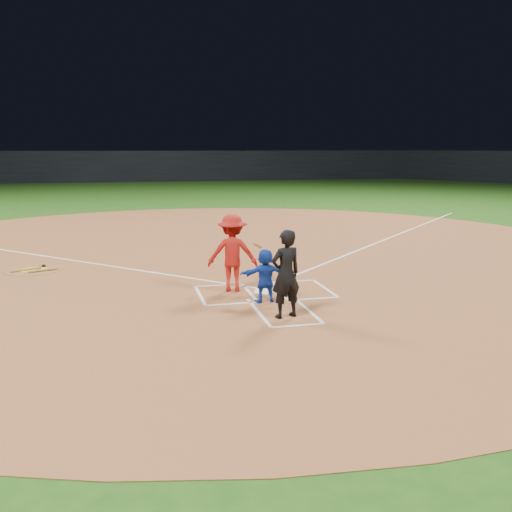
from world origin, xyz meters
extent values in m
plane|color=#1C4812|center=(0.00, 0.00, 0.00)|extent=(120.00, 120.00, 0.00)
cylinder|color=brown|center=(0.00, 6.00, 0.01)|extent=(28.00, 28.00, 0.01)
cube|color=black|center=(0.00, 48.00, 1.60)|extent=(80.00, 1.20, 3.20)
cylinder|color=white|center=(0.00, 0.00, 0.02)|extent=(0.60, 0.60, 0.02)
cylinder|color=brown|center=(-5.93, 4.01, 0.02)|extent=(1.70, 1.70, 0.01)
cylinder|color=yellow|center=(-5.93, 4.01, 0.02)|extent=(0.80, 0.80, 0.00)
cylinder|color=#8F5D34|center=(-5.78, 4.26, 0.05)|extent=(0.13, 0.84, 0.06)
cylinder|color=olive|center=(-6.13, 3.91, 0.05)|extent=(0.77, 0.45, 0.06)
cylinder|color=#AA703E|center=(-5.63, 3.71, 0.05)|extent=(0.79, 0.40, 0.06)
torus|color=black|center=(-5.73, 4.41, 0.05)|extent=(0.19, 0.19, 0.05)
imported|color=#153AB2|center=(-0.20, -0.92, 0.64)|extent=(1.17, 0.41, 1.25)
imported|color=black|center=(-0.08, -2.18, 0.94)|extent=(0.77, 0.61, 1.86)
cube|color=white|center=(-0.98, 0.92, 0.01)|extent=(1.22, 0.08, 0.01)
cube|color=white|center=(-0.98, -0.92, 0.01)|extent=(1.22, 0.08, 0.01)
cube|color=white|center=(-0.37, 0.00, 0.01)|extent=(0.08, 1.83, 0.01)
cube|color=white|center=(-1.59, 0.00, 0.01)|extent=(0.08, 1.83, 0.01)
cube|color=white|center=(0.98, 0.92, 0.01)|extent=(1.22, 0.08, 0.01)
cube|color=white|center=(0.98, -0.92, 0.01)|extent=(1.22, 0.08, 0.01)
cube|color=white|center=(0.37, 0.00, 0.01)|extent=(0.08, 1.83, 0.01)
cube|color=white|center=(1.59, 0.00, 0.01)|extent=(0.08, 1.83, 0.01)
cube|color=white|center=(-0.55, -1.70, 0.01)|extent=(0.08, 2.20, 0.01)
cube|color=white|center=(0.55, -1.70, 0.01)|extent=(0.08, 2.20, 0.01)
cube|color=white|center=(0.00, -2.80, 0.01)|extent=(1.10, 0.08, 0.01)
cube|color=white|center=(7.07, 7.37, 0.01)|extent=(14.21, 14.21, 0.01)
cube|color=white|center=(-7.07, 7.37, 0.01)|extent=(14.21, 14.21, 0.01)
imported|color=#A51612|center=(-0.73, 0.30, 0.96)|extent=(1.35, 0.94, 1.90)
cylinder|color=olive|center=(-0.13, 0.15, 1.15)|extent=(0.42, 0.79, 0.28)
camera|label=1|loc=(-3.30, -13.27, 3.52)|focal=40.00mm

